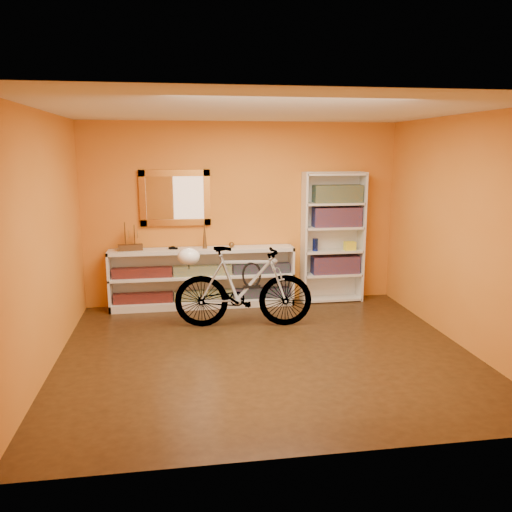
{
  "coord_description": "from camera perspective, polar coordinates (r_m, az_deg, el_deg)",
  "views": [
    {
      "loc": [
        -0.92,
        -5.28,
        2.2
      ],
      "look_at": [
        0.0,
        0.7,
        0.95
      ],
      "focal_mm": 35.91,
      "sensor_mm": 36.0,
      "label": 1
    }
  ],
  "objects": [
    {
      "name": "toy_car",
      "position": [
        7.22,
        -9.2,
        0.76
      ],
      "size": [
        0.0,
        0.0,
        0.0
      ],
      "primitive_type": "imported",
      "rotation": [
        0.0,
        0.0,
        1.36
      ],
      "color": "black",
      "rests_on": "console_unit"
    },
    {
      "name": "left_wall",
      "position": [
        5.52,
        -22.61,
        1.38
      ],
      "size": [
        0.01,
        4.0,
        2.6
      ],
      "primitive_type": "cube",
      "color": "orange",
      "rests_on": "ground"
    },
    {
      "name": "gilt_mirror",
      "position": [
        7.28,
        -9.0,
        6.4
      ],
      "size": [
        0.98,
        0.06,
        0.78
      ],
      "primitive_type": "cube",
      "color": "#9A5A1C",
      "rests_on": "back_wall"
    },
    {
      "name": "console_unit",
      "position": [
        7.32,
        -5.94,
        -2.42
      ],
      "size": [
        2.6,
        0.35,
        0.85
      ],
      "primitive_type": null,
      "color": "silver",
      "rests_on": "floor"
    },
    {
      "name": "ceiling",
      "position": [
        5.38,
        1.18,
        15.99
      ],
      "size": [
        4.5,
        4.0,
        0.01
      ],
      "primitive_type": "cube",
      "color": "silver",
      "rests_on": "ground"
    },
    {
      "name": "cd_row_lower",
      "position": [
        7.37,
        -5.89,
        -4.38
      ],
      "size": [
        2.5,
        0.13,
        0.14
      ],
      "primitive_type": "cube",
      "color": "black",
      "rests_on": "console_unit"
    },
    {
      "name": "cd_row_upper",
      "position": [
        7.28,
        -5.95,
        -1.62
      ],
      "size": [
        2.5,
        0.13,
        0.14
      ],
      "primitive_type": "cube",
      "color": "navy",
      "rests_on": "console_unit"
    },
    {
      "name": "red_tin",
      "position": [
        7.46,
        7.15,
        6.7
      ],
      "size": [
        0.18,
        0.18,
        0.2
      ],
      "primitive_type": "cube",
      "rotation": [
        0.0,
        0.0,
        0.17
      ],
      "color": "maroon",
      "rests_on": "bookcase"
    },
    {
      "name": "book_row_c",
      "position": [
        7.5,
        9.07,
        6.86
      ],
      "size": [
        0.7,
        0.22,
        0.25
      ],
      "primitive_type": "cube",
      "color": "#1A4C5C",
      "rests_on": "bookcase"
    },
    {
      "name": "floor",
      "position": [
        5.8,
        1.07,
        -10.69
      ],
      "size": [
        4.5,
        4.0,
        0.01
      ],
      "primitive_type": "cube",
      "color": "black",
      "rests_on": "ground"
    },
    {
      "name": "book_row_a",
      "position": [
        7.66,
        8.82,
        -0.95
      ],
      "size": [
        0.7,
        0.22,
        0.26
      ],
      "primitive_type": "cube",
      "color": "maroon",
      "rests_on": "bookcase"
    },
    {
      "name": "right_wall",
      "position": [
        6.23,
        22.04,
        2.5
      ],
      "size": [
        0.01,
        4.0,
        2.6
      ],
      "primitive_type": "cube",
      "color": "orange",
      "rests_on": "ground"
    },
    {
      "name": "u_lock",
      "position": [
        6.41,
        -0.49,
        -2.09
      ],
      "size": [
        0.25,
        0.03,
        0.25
      ],
      "primitive_type": "torus",
      "rotation": [
        1.57,
        0.0,
        0.0
      ],
      "color": "black",
      "rests_on": "bicycle"
    },
    {
      "name": "back_wall",
      "position": [
        7.4,
        -1.54,
        4.68
      ],
      "size": [
        4.5,
        0.01,
        2.6
      ],
      "primitive_type": "cube",
      "color": "orange",
      "rests_on": "ground"
    },
    {
      "name": "travel_mug",
      "position": [
        7.49,
        6.62,
        1.26
      ],
      "size": [
        0.08,
        0.08,
        0.18
      ],
      "primitive_type": "cylinder",
      "color": "navy",
      "rests_on": "bookcase"
    },
    {
      "name": "bookcase",
      "position": [
        7.57,
        8.55,
        2.03
      ],
      "size": [
        0.9,
        0.3,
        1.9
      ],
      "primitive_type": null,
      "color": "silver",
      "rests_on": "floor"
    },
    {
      "name": "yellow_bag",
      "position": [
        7.63,
        10.41,
        1.11
      ],
      "size": [
        0.17,
        0.12,
        0.12
      ],
      "primitive_type": "cube",
      "rotation": [
        0.0,
        0.0,
        0.05
      ],
      "color": "yellow",
      "rests_on": "bookcase"
    },
    {
      "name": "model_ship",
      "position": [
        7.22,
        -13.88,
        2.14
      ],
      "size": [
        0.35,
        0.17,
        0.39
      ],
      "primitive_type": null,
      "rotation": [
        0.0,
        0.0,
        0.13
      ],
      "color": "#402512",
      "rests_on": "console_unit"
    },
    {
      "name": "helmet",
      "position": [
        6.38,
        -7.51,
        -0.06
      ],
      "size": [
        0.28,
        0.27,
        0.21
      ],
      "primitive_type": "ellipsoid",
      "color": "white",
      "rests_on": "bicycle"
    },
    {
      "name": "wall_socket",
      "position": [
        7.74,
        5.15,
        -2.97
      ],
      "size": [
        0.09,
        0.02,
        0.09
      ],
      "primitive_type": "cube",
      "color": "silver",
      "rests_on": "back_wall"
    },
    {
      "name": "bronze_ornament",
      "position": [
        7.2,
        -5.75,
        2.36
      ],
      "size": [
        0.07,
        0.07,
        0.39
      ],
      "primitive_type": "cone",
      "color": "brown",
      "rests_on": "console_unit"
    },
    {
      "name": "book_row_b",
      "position": [
        7.54,
        8.99,
        4.33
      ],
      "size": [
        0.7,
        0.22,
        0.28
      ],
      "primitive_type": "cube",
      "color": "maroon",
      "rests_on": "bookcase"
    },
    {
      "name": "decorative_orb",
      "position": [
        7.25,
        -2.74,
        1.25
      ],
      "size": [
        0.08,
        0.08,
        0.08
      ],
      "primitive_type": "sphere",
      "color": "brown",
      "rests_on": "console_unit"
    },
    {
      "name": "bicycle",
      "position": [
        6.44,
        -1.41,
        -3.45
      ],
      "size": [
        0.65,
        1.81,
        1.04
      ],
      "primitive_type": "imported",
      "rotation": [
        0.0,
        0.0,
        1.46
      ],
      "color": "silver",
      "rests_on": "floor"
    }
  ]
}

